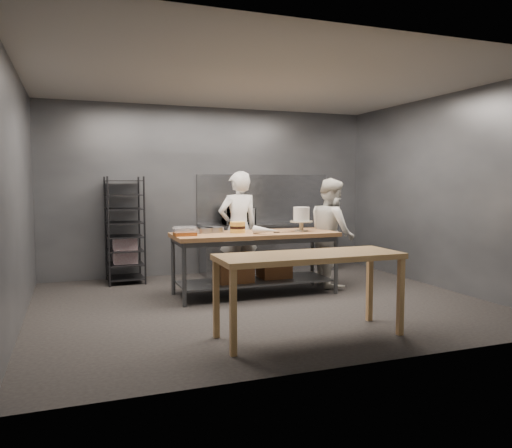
{
  "coord_description": "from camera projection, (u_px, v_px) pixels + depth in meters",
  "views": [
    {
      "loc": [
        -2.4,
        -6.32,
        1.66
      ],
      "look_at": [
        0.1,
        0.47,
        1.05
      ],
      "focal_mm": 35.0,
      "sensor_mm": 36.0,
      "label": 1
    }
  ],
  "objects": [
    {
      "name": "splashback_panel",
      "position": [
        264.0,
        198.0,
        9.43
      ],
      "size": [
        2.6,
        0.02,
        0.9
      ],
      "primitive_type": "cube",
      "color": "slate",
      "rests_on": "back_counter"
    },
    {
      "name": "cake_pans",
      "position": [
        199.0,
        230.0,
        7.26
      ],
      "size": [
        0.77,
        0.34,
        0.07
      ],
      "color": "gray",
      "rests_on": "work_table"
    },
    {
      "name": "speed_rack",
      "position": [
        125.0,
        231.0,
        8.21
      ],
      "size": [
        0.61,
        0.66,
        1.75
      ],
      "color": "black",
      "rests_on": "ground"
    },
    {
      "name": "microwave",
      "position": [
        238.0,
        216.0,
        8.96
      ],
      "size": [
        0.54,
        0.37,
        0.3
      ],
      "primitive_type": "imported",
      "color": "black",
      "rests_on": "back_counter"
    },
    {
      "name": "back_counter",
      "position": [
        270.0,
        248.0,
        9.22
      ],
      "size": [
        2.6,
        0.6,
        0.9
      ],
      "color": "slate",
      "rests_on": "ground"
    },
    {
      "name": "chef_behind",
      "position": [
        238.0,
        229.0,
        7.95
      ],
      "size": [
        0.71,
        0.5,
        1.83
      ],
      "primitive_type": "imported",
      "rotation": [
        0.0,
        0.0,
        3.24
      ],
      "color": "white",
      "rests_on": "ground"
    },
    {
      "name": "offset_spatula",
      "position": [
        282.0,
        232.0,
        7.3
      ],
      "size": [
        0.36,
        0.02,
        0.02
      ],
      "color": "slate",
      "rests_on": "work_table"
    },
    {
      "name": "piping_bag",
      "position": [
        266.0,
        230.0,
        7.04
      ],
      "size": [
        0.34,
        0.37,
        0.12
      ],
      "primitive_type": "cone",
      "rotation": [
        1.57,
        0.0,
        0.7
      ],
      "color": "silver",
      "rests_on": "work_table"
    },
    {
      "name": "layer_cake",
      "position": [
        238.0,
        227.0,
        7.29
      ],
      "size": [
        0.23,
        0.23,
        0.16
      ],
      "color": "gold",
      "rests_on": "work_table"
    },
    {
      "name": "frosted_cake_stand",
      "position": [
        301.0,
        216.0,
        7.47
      ],
      "size": [
        0.34,
        0.34,
        0.37
      ],
      "color": "#B8AD93",
      "rests_on": "work_table"
    },
    {
      "name": "near_counter",
      "position": [
        309.0,
        262.0,
        5.31
      ],
      "size": [
        2.0,
        0.7,
        0.9
      ],
      "color": "olive",
      "rests_on": "ground"
    },
    {
      "name": "ground",
      "position": [
        261.0,
        303.0,
        6.88
      ],
      "size": [
        6.0,
        6.0,
        0.0
      ],
      "primitive_type": "plane",
      "color": "black",
      "rests_on": "ground"
    },
    {
      "name": "back_wall",
      "position": [
        213.0,
        191.0,
        9.09
      ],
      "size": [
        6.0,
        0.04,
        3.0
      ],
      "primitive_type": "cube",
      "color": "#4C4F54",
      "rests_on": "ground"
    },
    {
      "name": "chef_right",
      "position": [
        332.0,
        232.0,
        7.96
      ],
      "size": [
        0.78,
        0.93,
        1.72
      ],
      "primitive_type": "imported",
      "rotation": [
        0.0,
        0.0,
        1.4
      ],
      "color": "silver",
      "rests_on": "ground"
    },
    {
      "name": "pastry_clamshells",
      "position": [
        185.0,
        231.0,
        6.98
      ],
      "size": [
        0.35,
        0.41,
        0.11
      ],
      "color": "#AA5B22",
      "rests_on": "work_table"
    },
    {
      "name": "work_table",
      "position": [
        253.0,
        256.0,
        7.35
      ],
      "size": [
        2.4,
        0.9,
        0.92
      ],
      "color": "#9B693E",
      "rests_on": "ground"
    }
  ]
}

